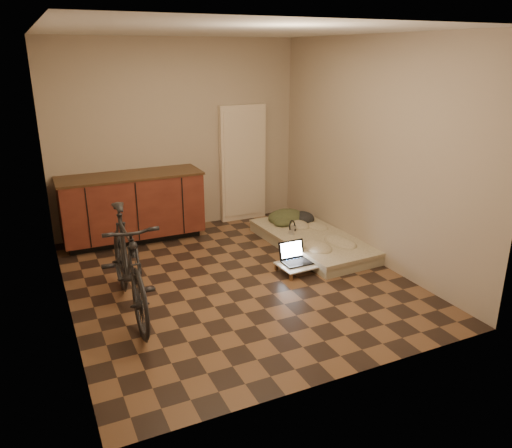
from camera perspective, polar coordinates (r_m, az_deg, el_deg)
name	(u,v)px	position (r m, az deg, el deg)	size (l,w,h in m)	color
room_shell	(234,165)	(5.20, -2.58, 6.74)	(3.50, 4.00, 2.60)	brown
cabinets	(132,207)	(6.79, -13.95, 1.89)	(1.84, 0.62, 0.91)	black
appliance_panel	(243,164)	(7.40, -1.54, 6.93)	(0.70, 0.10, 1.70)	beige
bicycle	(128,258)	(4.87, -14.47, -3.82)	(0.51, 1.75, 1.13)	black
futon	(312,241)	(6.54, 6.46, -1.89)	(0.98, 1.90, 0.16)	#ADA78B
clothing_pile	(291,213)	(7.00, 4.02, 1.29)	(0.56, 0.47, 0.23)	#394025
headphones	(293,227)	(6.56, 4.20, -0.33)	(0.22, 0.20, 0.15)	black
lap_desk	(303,264)	(5.82, 5.36, -4.55)	(0.60, 0.41, 0.10)	brown
laptop	(295,258)	(5.82, 4.48, -3.86)	(0.33, 0.29, 0.22)	black
mouse	(318,258)	(5.93, 7.06, -3.86)	(0.06, 0.10, 0.03)	silver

